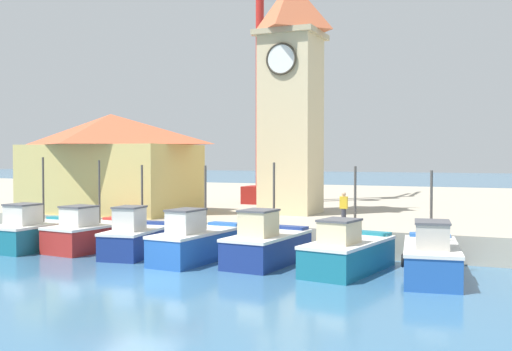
# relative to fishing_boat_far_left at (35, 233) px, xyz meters

# --- Properties ---
(ground_plane) EXTENTS (300.00, 300.00, 0.00)m
(ground_plane) POSITION_rel_fishing_boat_far_left_xyz_m (8.92, -4.22, -0.79)
(ground_plane) COLOR #386689
(quay_wharf) EXTENTS (120.00, 40.00, 1.21)m
(quay_wharf) POSITION_rel_fishing_boat_far_left_xyz_m (8.92, 23.64, -0.18)
(quay_wharf) COLOR #A89E89
(quay_wharf) RESTS_ON ground
(fishing_boat_far_left) EXTENTS (2.33, 4.44, 4.43)m
(fishing_boat_far_left) POSITION_rel_fishing_boat_far_left_xyz_m (0.00, 0.00, 0.00)
(fishing_boat_far_left) COLOR #196B7F
(fishing_boat_far_left) RESTS_ON ground
(fishing_boat_left_outer) EXTENTS (2.61, 4.67, 4.28)m
(fishing_boat_left_outer) POSITION_rel_fishing_boat_far_left_xyz_m (2.66, 0.85, -0.02)
(fishing_boat_left_outer) COLOR #AD2823
(fishing_boat_left_outer) RESTS_ON ground
(fishing_boat_left_inner) EXTENTS (2.40, 4.50, 4.07)m
(fishing_boat_left_inner) POSITION_rel_fishing_boat_far_left_xyz_m (5.57, 0.42, -0.01)
(fishing_boat_left_inner) COLOR navy
(fishing_boat_left_inner) RESTS_ON ground
(fishing_boat_mid_left) EXTENTS (2.22, 5.25, 4.07)m
(fishing_boat_mid_left) POSITION_rel_fishing_boat_far_left_xyz_m (8.75, 0.26, 0.01)
(fishing_boat_mid_left) COLOR #2356A8
(fishing_boat_mid_left) RESTS_ON ground
(fishing_boat_center) EXTENTS (2.45, 4.82, 4.21)m
(fishing_boat_center) POSITION_rel_fishing_boat_far_left_xyz_m (11.83, 0.69, 0.01)
(fishing_boat_center) COLOR navy
(fishing_boat_center) RESTS_ON ground
(fishing_boat_mid_right) EXTENTS (2.84, 5.15, 4.08)m
(fishing_boat_mid_right) POSITION_rel_fishing_boat_far_left_xyz_m (15.33, 0.40, -0.04)
(fishing_boat_mid_right) COLOR #196B7F
(fishing_boat_mid_right) RESTS_ON ground
(fishing_boat_right_inner) EXTENTS (2.67, 5.37, 3.95)m
(fishing_boat_right_inner) POSITION_rel_fishing_boat_far_left_xyz_m (18.45, 0.37, -0.01)
(fishing_boat_right_inner) COLOR #2356A8
(fishing_boat_right_inner) RESTS_ON ground
(clock_tower) EXTENTS (3.50, 3.50, 14.85)m
(clock_tower) POSITION_rel_fishing_boat_far_left_xyz_m (9.48, 10.03, 7.47)
(clock_tower) COLOR beige
(clock_tower) RESTS_ON quay_wharf
(warehouse_left) EXTENTS (9.70, 6.23, 5.73)m
(warehouse_left) POSITION_rel_fishing_boat_far_left_xyz_m (-0.52, 6.70, 3.36)
(warehouse_left) COLOR tan
(warehouse_left) RESTS_ON quay_wharf
(port_crane_near) EXTENTS (2.00, 9.88, 20.53)m
(port_crane_near) POSITION_rel_fishing_boat_far_left_xyz_m (5.80, 18.60, 8.68)
(port_crane_near) COLOR maroon
(port_crane_near) RESTS_ON quay_wharf
(port_crane_far) EXTENTS (2.36, 9.85, 19.80)m
(port_crane_far) POSITION_rel_fishing_boat_far_left_xyz_m (5.19, 15.91, 8.34)
(port_crane_far) COLOR maroon
(port_crane_far) RESTS_ON quay_wharf
(dock_worker_near_tower) EXTENTS (0.34, 0.22, 1.62)m
(dock_worker_near_tower) POSITION_rel_fishing_boat_far_left_xyz_m (14.01, 4.68, 1.27)
(dock_worker_near_tower) COLOR #33333D
(dock_worker_near_tower) RESTS_ON quay_wharf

